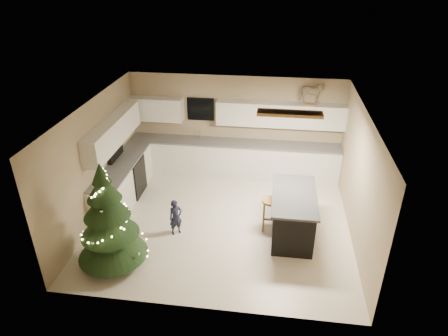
{
  "coord_description": "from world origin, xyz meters",
  "views": [
    {
      "loc": [
        1.03,
        -7.19,
        5.18
      ],
      "look_at": [
        0.0,
        0.35,
        1.15
      ],
      "focal_mm": 32.0,
      "sensor_mm": 36.0,
      "label": 1
    }
  ],
  "objects": [
    {
      "name": "island",
      "position": [
        1.51,
        -0.23,
        0.48
      ],
      "size": [
        0.9,
        1.7,
        0.95
      ],
      "color": "black",
      "rests_on": "ground_plane"
    },
    {
      "name": "room_shell",
      "position": [
        0.02,
        0.0,
        1.75
      ],
      "size": [
        5.52,
        5.02,
        2.61
      ],
      "color": "tan",
      "rests_on": "ground_plane"
    },
    {
      "name": "ground_plane",
      "position": [
        0.0,
        0.0,
        0.0
      ],
      "size": [
        5.5,
        5.5,
        0.0
      ],
      "primitive_type": "plane",
      "color": "beige"
    },
    {
      "name": "rocking_horse",
      "position": [
        1.84,
        2.33,
        2.29
      ],
      "size": [
        0.65,
        0.34,
        0.55
      ],
      "rotation": [
        0.0,
        0.0,
        1.48
      ],
      "color": "olive",
      "rests_on": "cabinetry"
    },
    {
      "name": "toddler",
      "position": [
        -0.89,
        -0.55,
        0.4
      ],
      "size": [
        0.35,
        0.33,
        0.79
      ],
      "primitive_type": "imported",
      "rotation": [
        0.0,
        0.0,
        0.65
      ],
      "color": "#1B2139",
      "rests_on": "ground_plane"
    },
    {
      "name": "bar_stool",
      "position": [
        1.05,
        -0.12,
        0.54
      ],
      "size": [
        0.38,
        0.38,
        0.72
      ],
      "rotation": [
        0.0,
        0.0,
        0.15
      ],
      "color": "olive",
      "rests_on": "ground_plane"
    },
    {
      "name": "christmas_tree",
      "position": [
        -1.85,
        -1.6,
        0.88
      ],
      "size": [
        1.34,
        1.29,
        2.14
      ],
      "rotation": [
        0.0,
        0.0,
        -0.26
      ],
      "color": "#3F2816",
      "rests_on": "ground_plane"
    },
    {
      "name": "cabinetry",
      "position": [
        -0.91,
        1.65,
        0.76
      ],
      "size": [
        5.5,
        3.2,
        2.0
      ],
      "color": "silver",
      "rests_on": "ground_plane"
    }
  ]
}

